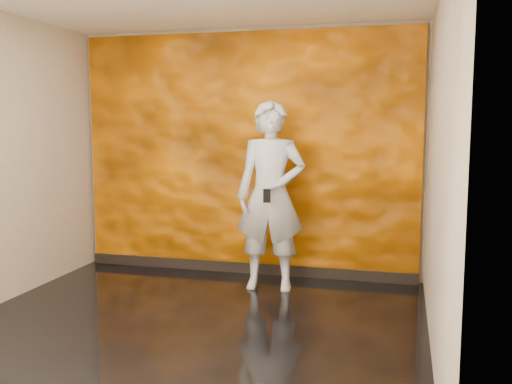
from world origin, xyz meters
The scene contains 5 objects.
room centered at (0.00, 0.00, 1.40)m, with size 4.02×4.02×2.81m.
feature_wall centered at (0.00, 1.96, 1.38)m, with size 3.90×0.06×2.75m, color #FF8000.
baseboard centered at (0.00, 1.92, 0.06)m, with size 3.90×0.04×0.12m, color black.
man centered at (0.42, 1.40, 0.98)m, with size 0.72×0.47×1.97m, color #A7ADB8.
phone centered at (0.45, 1.10, 1.03)m, with size 0.07×0.01×0.14m, color black.
Camera 1 is at (1.76, -4.33, 1.76)m, focal length 40.00 mm.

